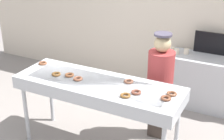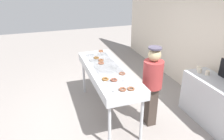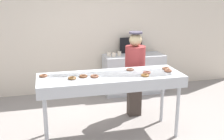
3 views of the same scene
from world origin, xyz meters
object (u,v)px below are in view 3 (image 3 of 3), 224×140
object	(u,v)px
chocolate_donut_6	(72,78)
menu_display	(131,45)
chocolate_donut_7	(168,71)
chocolate_donut_4	(130,70)
chocolate_donut_0	(145,75)
prep_counter	(134,74)
chocolate_donut_8	(147,73)
chocolate_donut_1	(95,76)
chocolate_donut_2	(43,76)
paper_cup_2	(119,53)
fryer_conveyor	(111,81)
paper_cup_1	(114,55)
chocolate_donut_3	(166,68)
worker_baker	(135,68)
paper_cup_0	(109,54)
chocolate_donut_5	(83,76)

from	to	relation	value
chocolate_donut_6	menu_display	distance (m)	2.72
chocolate_donut_7	chocolate_donut_4	bearing A→B (deg)	159.46
chocolate_donut_0	prep_counter	size ratio (longest dim) A/B	0.09
chocolate_donut_0	chocolate_donut_8	bearing A→B (deg)	58.75
chocolate_donut_1	chocolate_donut_2	bearing A→B (deg)	163.96
chocolate_donut_4	paper_cup_2	bearing A→B (deg)	80.08
fryer_conveyor	chocolate_donut_7	distance (m)	0.95
chocolate_donut_4	paper_cup_1	xyz separation A→B (m)	(0.15, 1.65, -0.11)
chocolate_donut_1	chocolate_donut_8	distance (m)	0.84
chocolate_donut_1	chocolate_donut_6	world-z (taller)	same
chocolate_donut_3	chocolate_donut_2	bearing A→B (deg)	178.13
chocolate_donut_6	worker_baker	xyz separation A→B (m)	(1.23, 0.75, -0.13)
menu_display	prep_counter	bearing A→B (deg)	-90.00
worker_baker	chocolate_donut_0	bearing A→B (deg)	96.90
chocolate_donut_7	worker_baker	world-z (taller)	worker_baker
chocolate_donut_3	chocolate_donut_1	bearing A→B (deg)	-173.04
chocolate_donut_2	chocolate_donut_3	size ratio (longest dim) A/B	1.00
chocolate_donut_3	worker_baker	distance (m)	0.69
chocolate_donut_2	paper_cup_1	bearing A→B (deg)	47.38
paper_cup_2	prep_counter	bearing A→B (deg)	-3.23
paper_cup_0	chocolate_donut_2	bearing A→B (deg)	-129.74
chocolate_donut_5	paper_cup_1	world-z (taller)	chocolate_donut_5
chocolate_donut_5	chocolate_donut_6	size ratio (longest dim) A/B	1.00
worker_baker	paper_cup_2	bearing A→B (deg)	-76.12
chocolate_donut_7	worker_baker	distance (m)	0.80
chocolate_donut_4	paper_cup_0	distance (m)	1.72
chocolate_donut_8	paper_cup_1	size ratio (longest dim) A/B	1.36
fryer_conveyor	chocolate_donut_2	size ratio (longest dim) A/B	17.99
fryer_conveyor	chocolate_donut_4	bearing A→B (deg)	25.00
chocolate_donut_1	menu_display	distance (m)	2.52
chocolate_donut_6	worker_baker	bearing A→B (deg)	31.27
chocolate_donut_3	paper_cup_0	world-z (taller)	chocolate_donut_3
chocolate_donut_5	chocolate_donut_8	size ratio (longest dim) A/B	1.00
chocolate_donut_6	menu_display	bearing A→B (deg)	53.57
chocolate_donut_4	prep_counter	size ratio (longest dim) A/B	0.09
chocolate_donut_1	chocolate_donut_8	world-z (taller)	same
chocolate_donut_8	paper_cup_0	bearing A→B (deg)	94.36
fryer_conveyor	chocolate_donut_7	bearing A→B (deg)	-2.69
chocolate_donut_1	chocolate_donut_2	xyz separation A→B (m)	(-0.75, 0.22, 0.00)
chocolate_donut_5	paper_cup_2	xyz separation A→B (m)	(1.10, 1.91, -0.11)
chocolate_donut_3	chocolate_donut_8	distance (m)	0.43
worker_baker	chocolate_donut_6	bearing A→B (deg)	47.16
chocolate_donut_1	chocolate_donut_2	size ratio (longest dim) A/B	1.00
chocolate_donut_6	chocolate_donut_8	xyz separation A→B (m)	(1.17, 0.01, 0.00)
chocolate_donut_4	paper_cup_2	world-z (taller)	chocolate_donut_4
paper_cup_1	chocolate_donut_5	bearing A→B (deg)	-117.35
chocolate_donut_3	chocolate_donut_6	bearing A→B (deg)	-174.08
chocolate_donut_5	prep_counter	xyz separation A→B (m)	(1.44, 1.89, -0.61)
chocolate_donut_4	paper_cup_0	world-z (taller)	chocolate_donut_4
chocolate_donut_5	chocolate_donut_3	bearing A→B (deg)	4.30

